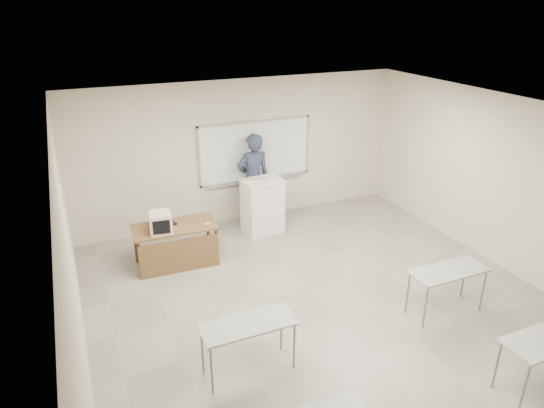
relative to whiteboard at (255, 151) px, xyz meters
name	(u,v)px	position (x,y,z in m)	size (l,w,h in m)	color
floor	(336,318)	(-0.30, -3.97, -1.49)	(7.00, 8.00, 0.01)	gray
whiteboard	(255,151)	(0.00, 0.00, 0.00)	(2.48, 0.10, 1.31)	white
student_desks	(395,334)	(-0.30, -5.32, -0.81)	(4.40, 2.20, 0.73)	gray
instructor_desk	(177,239)	(-2.10, -1.48, -0.93)	(1.46, 0.73, 0.75)	brown
podium	(262,206)	(-0.17, -0.77, -0.92)	(0.79, 0.58, 1.12)	white
crt_monitor	(161,222)	(-2.35, -1.49, -0.56)	(0.38, 0.42, 0.36)	beige
laptop	(167,221)	(-2.20, -1.22, -0.68)	(0.29, 0.27, 0.22)	black
mouse	(208,224)	(-1.55, -1.57, -0.71)	(0.11, 0.07, 0.04)	#B0B2B8
keyboard	(254,179)	(-0.32, -0.69, -0.35)	(0.48, 0.16, 0.03)	beige
presenter	(253,179)	(-0.15, -0.24, -0.51)	(0.71, 0.47, 1.95)	black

